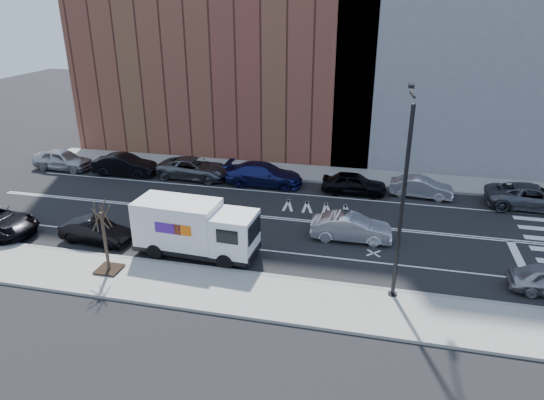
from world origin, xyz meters
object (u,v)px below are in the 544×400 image
at_px(fedex_van, 195,228).
at_px(far_parked_b, 125,165).
at_px(driving_sedan, 351,227).
at_px(far_parked_a, 63,160).

height_order(fedex_van, far_parked_b, fedex_van).
distance_m(fedex_van, driving_sedan, 8.88).
bearing_deg(fedex_van, far_parked_b, 136.05).
bearing_deg(far_parked_a, fedex_van, -122.29).
height_order(far_parked_b, driving_sedan, far_parked_b).
height_order(far_parked_a, driving_sedan, far_parked_a).
bearing_deg(far_parked_b, far_parked_a, 86.42).
bearing_deg(far_parked_b, fedex_van, -139.46).
relative_size(far_parked_b, driving_sedan, 1.08).
xyz_separation_m(fedex_van, far_parked_a, (-15.81, 11.05, -0.76)).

